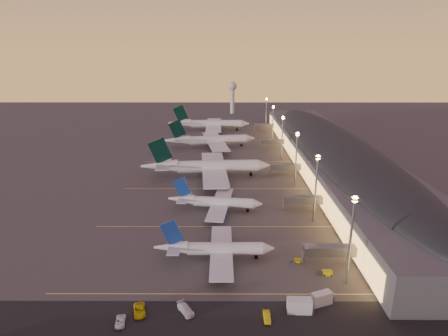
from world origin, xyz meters
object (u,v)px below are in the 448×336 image
service_van_c (186,309)px  service_van_d (267,317)px  airliner_wide_mid (210,140)px  airliner_narrow_north (215,202)px  airliner_narrow_south (215,249)px  catering_truck_b (301,306)px  service_van_b (139,310)px  baggage_tug_a (296,261)px  service_van_a (120,322)px  airliner_wide_near (207,167)px  baggage_tug_b (325,273)px  airliner_wide_far (209,124)px  radar_tower (232,92)px  catering_truck_a (323,298)px

service_van_c → service_van_d: bearing=-40.7°
airliner_wide_mid → airliner_narrow_north: bearing=-96.3°
airliner_narrow_south → catering_truck_b: bearing=-49.2°
service_van_c → service_van_b: bearing=148.6°
baggage_tug_a → service_van_d: bearing=-109.7°
service_van_a → service_van_d: bearing=-5.4°
airliner_wide_near → service_van_a: (-15.16, -108.86, -4.77)m
airliner_wide_near → baggage_tug_b: size_ratio=15.77×
airliner_wide_far → airliner_wide_near: bearing=-89.2°
airliner_wide_mid → service_van_d: (20.11, -168.68, -4.33)m
airliner_wide_near → catering_truck_b: bearing=-79.0°
radar_tower → service_van_a: size_ratio=6.73×
airliner_narrow_south → baggage_tug_a: size_ratio=10.68×
airliner_narrow_north → baggage_tug_b: 56.55m
airliner_wide_near → airliner_narrow_south: bearing=-89.5°
airliner_wide_far → service_van_a: size_ratio=13.59×
airliner_wide_far → radar_tower: (20.47, 89.11, 16.46)m
airliner_wide_mid → service_van_b: size_ratio=10.38×
baggage_tug_a → catering_truck_b: size_ratio=0.52×
catering_truck_a → airliner_narrow_north: bearing=94.8°
airliner_narrow_north → baggage_tug_a: 46.98m
airliner_wide_mid → catering_truck_a: bearing=-87.5°
radar_tower → catering_truck_b: 312.93m
baggage_tug_a → service_van_d: size_ratio=0.76×
catering_truck_a → service_van_d: (-14.79, -5.96, -0.77)m
airliner_narrow_north → catering_truck_a: airliner_narrow_north is taller
airliner_wide_near → service_van_d: (19.47, -107.14, -4.69)m
radar_tower → catering_truck_a: (17.35, -308.85, -20.35)m
airliner_wide_mid → airliner_wide_far: (-2.93, 57.02, 0.34)m
airliner_narrow_south → service_van_d: (13.24, -27.56, -2.68)m
baggage_tug_a → airliner_narrow_south: bearing=-179.3°
airliner_wide_mid → radar_tower: bearing=73.6°
radar_tower → catering_truck_b: (11.15, -312.08, -20.16)m
catering_truck_b → airliner_wide_far: bearing=99.7°
radar_tower → catering_truck_b: bearing=-88.0°
airliner_wide_near → radar_tower: radar_tower is taller
baggage_tug_b → service_van_c: size_ratio=0.71×
catering_truck_a → catering_truck_b: bearing=-173.8°
service_van_c → service_van_a: bearing=162.5°
baggage_tug_b → service_van_b: size_ratio=0.71×
airliner_wide_far → service_van_b: (-7.93, -223.56, -4.59)m
airliner_wide_far → catering_truck_a: airliner_wide_far is taller
airliner_wide_near → baggage_tug_a: (31.24, -81.42, -4.98)m
catering_truck_b → service_van_c: (-28.28, -0.19, -0.86)m
airliner_narrow_north → baggage_tug_a: airliner_narrow_north is taller
airliner_narrow_north → service_van_d: 66.38m
catering_truck_a → service_van_b: catering_truck_a is taller
airliner_wide_mid → catering_truck_a: size_ratio=9.93×
airliner_wide_near → airliner_wide_far: 118.62m
airliner_narrow_north → catering_truck_a: (28.91, -58.84, -2.02)m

